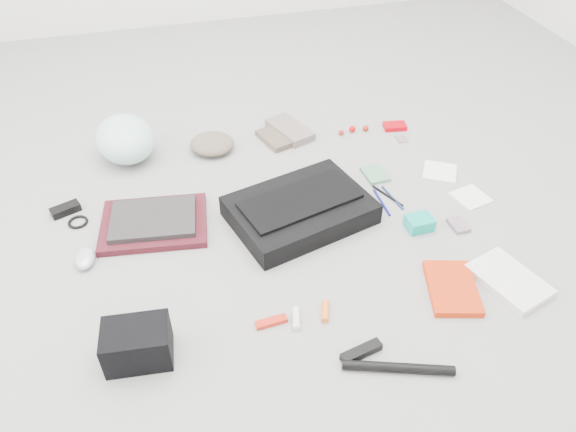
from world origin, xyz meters
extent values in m
plane|color=gray|center=(0.00, 0.00, 0.00)|extent=(4.00, 4.00, 0.00)
cube|color=black|center=(0.05, 0.03, 0.04)|extent=(0.56, 0.46, 0.08)
cube|color=black|center=(0.05, 0.03, 0.09)|extent=(0.46, 0.30, 0.01)
cube|color=#441219|center=(-0.46, 0.13, 0.01)|extent=(0.41, 0.33, 0.03)
cube|color=black|center=(-0.46, 0.13, 0.04)|extent=(0.32, 0.26, 0.02)
ellipsoid|color=#C2F4EF|center=(-0.53, 0.61, 0.09)|extent=(0.29, 0.34, 0.18)
ellipsoid|color=brown|center=(-0.18, 0.56, 0.03)|extent=(0.24, 0.23, 0.07)
cube|color=brown|center=(0.09, 0.56, 0.01)|extent=(0.14, 0.19, 0.03)
cube|color=slate|center=(0.17, 0.61, 0.02)|extent=(0.19, 0.25, 0.03)
cube|color=black|center=(-0.77, 0.29, 0.01)|extent=(0.12, 0.08, 0.03)
torus|color=black|center=(-0.73, 0.22, 0.01)|extent=(0.08, 0.08, 0.01)
ellipsoid|color=#B6B7C1|center=(-0.70, 0.00, 0.02)|extent=(0.08, 0.11, 0.04)
cube|color=black|center=(-0.55, -0.43, 0.06)|extent=(0.20, 0.15, 0.12)
cube|color=#B7200F|center=(-0.16, -0.41, 0.01)|extent=(0.10, 0.03, 0.02)
cylinder|color=silver|center=(-0.09, -0.42, 0.01)|extent=(0.04, 0.08, 0.02)
cylinder|color=orange|center=(0.00, -0.42, 0.01)|extent=(0.05, 0.08, 0.02)
cube|color=black|center=(0.06, -0.59, 0.01)|extent=(0.13, 0.06, 0.03)
cylinder|color=black|center=(0.13, -0.67, 0.01)|extent=(0.30, 0.13, 0.03)
cube|color=red|center=(0.42, -0.44, 0.01)|extent=(0.21, 0.26, 0.02)
cube|color=silver|center=(0.61, -0.45, 0.01)|extent=(0.23, 0.28, 0.03)
cube|color=#4E885D|center=(0.42, 0.21, 0.01)|extent=(0.09, 0.12, 0.01)
cylinder|color=#0C0B76|center=(0.38, 0.03, 0.00)|extent=(0.01, 0.16, 0.01)
cylinder|color=black|center=(0.41, 0.07, 0.00)|extent=(0.07, 0.15, 0.01)
cylinder|color=navy|center=(0.43, 0.05, 0.00)|extent=(0.03, 0.15, 0.01)
cube|color=#0CAE99|center=(0.45, -0.13, 0.02)|extent=(0.10, 0.08, 0.05)
cube|color=gray|center=(0.59, -0.16, 0.01)|extent=(0.06, 0.08, 0.02)
cube|color=white|center=(0.68, 0.16, 0.00)|extent=(0.18, 0.18, 0.01)
cube|color=white|center=(0.72, -0.03, 0.00)|extent=(0.14, 0.14, 0.01)
sphere|color=maroon|center=(0.39, 0.53, 0.01)|extent=(0.03, 0.03, 0.02)
sphere|color=#BB0509|center=(0.45, 0.54, 0.01)|extent=(0.03, 0.03, 0.03)
sphere|color=#A31E0A|center=(0.51, 0.54, 0.01)|extent=(0.04, 0.04, 0.03)
cube|color=#BC000C|center=(0.64, 0.52, 0.01)|extent=(0.11, 0.08, 0.02)
cube|color=gray|center=(0.63, 0.43, 0.00)|extent=(0.05, 0.06, 0.00)
camera|label=1|loc=(-0.40, -1.46, 1.34)|focal=35.00mm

